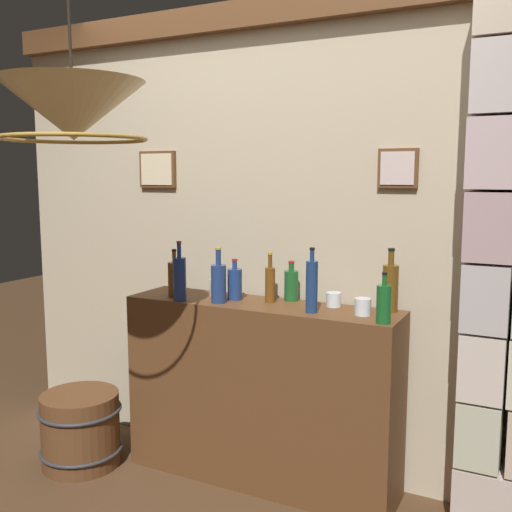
{
  "coord_description": "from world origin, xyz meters",
  "views": [
    {
      "loc": [
        1.32,
        -1.8,
        1.6
      ],
      "look_at": [
        0.0,
        0.8,
        1.2
      ],
      "focal_mm": 41.59,
      "sensor_mm": 36.0,
      "label": 1
    }
  ],
  "objects_px": {
    "liquor_bottle_gin": "(270,283)",
    "liquor_bottle_mezcal": "(384,304)",
    "glass_tumbler_highball": "(363,307)",
    "pendant_lamp": "(73,112)",
    "liquor_bottle_vermouth": "(312,286)",
    "liquor_bottle_rum": "(390,287)",
    "liquor_bottle_whiskey": "(175,279)",
    "liquor_bottle_tequila": "(180,278)",
    "liquor_bottle_rye": "(235,284)",
    "liquor_bottle_sherry": "(291,285)",
    "glass_tumbler_rocks": "(216,288)",
    "wooden_barrel": "(81,429)",
    "glass_tumbler_shot": "(334,300)",
    "liquor_bottle_port": "(219,282)"
  },
  "relations": [
    {
      "from": "liquor_bottle_gin",
      "to": "liquor_bottle_mezcal",
      "type": "relative_size",
      "value": 1.13
    },
    {
      "from": "glass_tumbler_highball",
      "to": "pendant_lamp",
      "type": "bearing_deg",
      "value": -135.75
    },
    {
      "from": "liquor_bottle_vermouth",
      "to": "glass_tumbler_highball",
      "type": "relative_size",
      "value": 3.91
    },
    {
      "from": "liquor_bottle_rum",
      "to": "liquor_bottle_whiskey",
      "type": "distance_m",
      "value": 1.13
    },
    {
      "from": "liquor_bottle_tequila",
      "to": "liquor_bottle_rye",
      "type": "relative_size",
      "value": 1.45
    },
    {
      "from": "liquor_bottle_sherry",
      "to": "glass_tumbler_rocks",
      "type": "relative_size",
      "value": 2.36
    },
    {
      "from": "liquor_bottle_vermouth",
      "to": "wooden_barrel",
      "type": "distance_m",
      "value": 1.56
    },
    {
      "from": "liquor_bottle_vermouth",
      "to": "liquor_bottle_rye",
      "type": "relative_size",
      "value": 1.45
    },
    {
      "from": "liquor_bottle_vermouth",
      "to": "glass_tumbler_shot",
      "type": "xyz_separation_m",
      "value": [
        0.05,
        0.17,
        -0.09
      ]
    },
    {
      "from": "glass_tumbler_rocks",
      "to": "glass_tumbler_highball",
      "type": "xyz_separation_m",
      "value": [
        0.84,
        -0.07,
        -0.0
      ]
    },
    {
      "from": "liquor_bottle_port",
      "to": "liquor_bottle_tequila",
      "type": "bearing_deg",
      "value": -165.59
    },
    {
      "from": "glass_tumbler_rocks",
      "to": "liquor_bottle_port",
      "type": "bearing_deg",
      "value": -54.15
    },
    {
      "from": "glass_tumbler_highball",
      "to": "liquor_bottle_whiskey",
      "type": "bearing_deg",
      "value": -177.22
    },
    {
      "from": "liquor_bottle_gin",
      "to": "liquor_bottle_tequila",
      "type": "bearing_deg",
      "value": -157.39
    },
    {
      "from": "liquor_bottle_rye",
      "to": "glass_tumbler_highball",
      "type": "xyz_separation_m",
      "value": [
        0.7,
        -0.03,
        -0.05
      ]
    },
    {
      "from": "liquor_bottle_whiskey",
      "to": "glass_tumbler_highball",
      "type": "relative_size",
      "value": 3.23
    },
    {
      "from": "glass_tumbler_rocks",
      "to": "liquor_bottle_tequila",
      "type": "bearing_deg",
      "value": -117.94
    },
    {
      "from": "liquor_bottle_sherry",
      "to": "pendant_lamp",
      "type": "relative_size",
      "value": 0.33
    },
    {
      "from": "liquor_bottle_rye",
      "to": "liquor_bottle_whiskey",
      "type": "bearing_deg",
      "value": -165.59
    },
    {
      "from": "liquor_bottle_mezcal",
      "to": "pendant_lamp",
      "type": "distance_m",
      "value": 1.51
    },
    {
      "from": "liquor_bottle_vermouth",
      "to": "liquor_bottle_port",
      "type": "bearing_deg",
      "value": -178.68
    },
    {
      "from": "liquor_bottle_rum",
      "to": "liquor_bottle_port",
      "type": "height_order",
      "value": "liquor_bottle_rum"
    },
    {
      "from": "liquor_bottle_rum",
      "to": "liquor_bottle_mezcal",
      "type": "xyz_separation_m",
      "value": [
        0.03,
        -0.24,
        -0.03
      ]
    },
    {
      "from": "liquor_bottle_rum",
      "to": "liquor_bottle_whiskey",
      "type": "height_order",
      "value": "liquor_bottle_rum"
    },
    {
      "from": "liquor_bottle_sherry",
      "to": "liquor_bottle_rum",
      "type": "relative_size",
      "value": 0.68
    },
    {
      "from": "liquor_bottle_rum",
      "to": "liquor_bottle_whiskey",
      "type": "bearing_deg",
      "value": -170.85
    },
    {
      "from": "liquor_bottle_rum",
      "to": "glass_tumbler_shot",
      "type": "relative_size",
      "value": 4.13
    },
    {
      "from": "glass_tumbler_shot",
      "to": "liquor_bottle_whiskey",
      "type": "bearing_deg",
      "value": -169.35
    },
    {
      "from": "liquor_bottle_sherry",
      "to": "liquor_bottle_gin",
      "type": "relative_size",
      "value": 0.8
    },
    {
      "from": "glass_tumbler_highball",
      "to": "wooden_barrel",
      "type": "relative_size",
      "value": 0.18
    },
    {
      "from": "liquor_bottle_rye",
      "to": "liquor_bottle_rum",
      "type": "distance_m",
      "value": 0.8
    },
    {
      "from": "liquor_bottle_gin",
      "to": "liquor_bottle_port",
      "type": "xyz_separation_m",
      "value": [
        -0.23,
        -0.13,
        0.01
      ]
    },
    {
      "from": "glass_tumbler_highball",
      "to": "wooden_barrel",
      "type": "height_order",
      "value": "glass_tumbler_highball"
    },
    {
      "from": "glass_tumbler_highball",
      "to": "liquor_bottle_port",
      "type": "bearing_deg",
      "value": -174.48
    },
    {
      "from": "liquor_bottle_sherry",
      "to": "wooden_barrel",
      "type": "relative_size",
      "value": 0.46
    },
    {
      "from": "liquor_bottle_rye",
      "to": "pendant_lamp",
      "type": "xyz_separation_m",
      "value": [
        -0.2,
        -0.91,
        0.8
      ]
    },
    {
      "from": "liquor_bottle_tequila",
      "to": "liquor_bottle_rye",
      "type": "bearing_deg",
      "value": 33.17
    },
    {
      "from": "liquor_bottle_port",
      "to": "glass_tumbler_highball",
      "type": "distance_m",
      "value": 0.74
    },
    {
      "from": "liquor_bottle_gin",
      "to": "liquor_bottle_whiskey",
      "type": "relative_size",
      "value": 1.01
    },
    {
      "from": "liquor_bottle_rye",
      "to": "liquor_bottle_mezcal",
      "type": "height_order",
      "value": "liquor_bottle_mezcal"
    },
    {
      "from": "glass_tumbler_shot",
      "to": "liquor_bottle_sherry",
      "type": "bearing_deg",
      "value": 171.79
    },
    {
      "from": "liquor_bottle_vermouth",
      "to": "glass_tumbler_shot",
      "type": "distance_m",
      "value": 0.2
    },
    {
      "from": "liquor_bottle_tequila",
      "to": "liquor_bottle_port",
      "type": "bearing_deg",
      "value": 14.41
    },
    {
      "from": "liquor_bottle_mezcal",
      "to": "glass_tumbler_highball",
      "type": "distance_m",
      "value": 0.17
    },
    {
      "from": "glass_tumbler_rocks",
      "to": "wooden_barrel",
      "type": "distance_m",
      "value": 1.1
    },
    {
      "from": "glass_tumbler_rocks",
      "to": "liquor_bottle_mezcal",
      "type": "bearing_deg",
      "value": -10.39
    },
    {
      "from": "glass_tumbler_shot",
      "to": "pendant_lamp",
      "type": "bearing_deg",
      "value": -126.13
    },
    {
      "from": "liquor_bottle_rum",
      "to": "pendant_lamp",
      "type": "bearing_deg",
      "value": -134.63
    },
    {
      "from": "liquor_bottle_rum",
      "to": "liquor_bottle_port",
      "type": "xyz_separation_m",
      "value": [
        -0.83,
        -0.2,
        -0.01
      ]
    },
    {
      "from": "liquor_bottle_mezcal",
      "to": "liquor_bottle_vermouth",
      "type": "bearing_deg",
      "value": 172.28
    }
  ]
}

